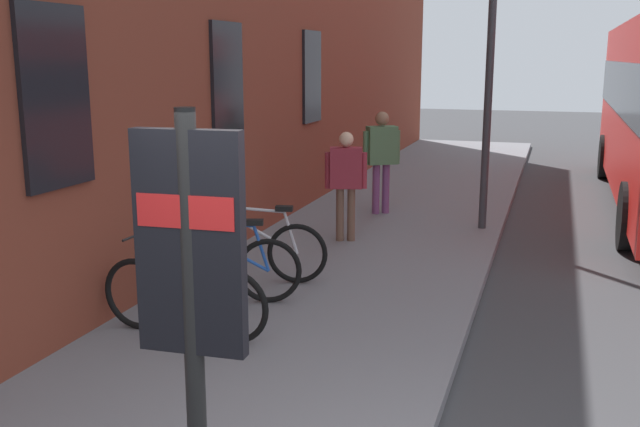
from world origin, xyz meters
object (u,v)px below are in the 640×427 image
bicycle_under_window (184,297)px  pedestrian_near_bus (382,152)px  bicycle_nearest_sign (221,268)px  bicycle_mid_rack (254,250)px  street_lamp (492,23)px  transit_info_sign (191,274)px  pedestrian_by_facade (346,175)px

bicycle_under_window → pedestrian_near_bus: 6.09m
bicycle_under_window → bicycle_nearest_sign: (0.99, 0.09, 0.00)m
bicycle_under_window → bicycle_mid_rack: (1.80, 0.05, 0.00)m
bicycle_nearest_sign → street_lamp: 5.74m
bicycle_mid_rack → street_lamp: 5.12m
bicycle_mid_rack → transit_info_sign: transit_info_sign is taller
bicycle_nearest_sign → pedestrian_by_facade: size_ratio=1.08×
street_lamp → bicycle_nearest_sign: bearing=152.3°
bicycle_mid_rack → pedestrian_by_facade: size_ratio=1.10×
pedestrian_by_facade → bicycle_under_window: bearing=173.8°
bicycle_mid_rack → transit_info_sign: (-4.64, -1.68, 1.21)m
bicycle_under_window → transit_info_sign: (-2.84, -1.63, 1.21)m
bicycle_mid_rack → pedestrian_near_bus: pedestrian_near_bus is taller
bicycle_nearest_sign → bicycle_mid_rack: (0.81, -0.04, 0.00)m
transit_info_sign → bicycle_under_window: bearing=29.9°
pedestrian_by_facade → street_lamp: street_lamp is taller
pedestrian_by_facade → transit_info_sign: bearing=-170.2°
transit_info_sign → pedestrian_by_facade: transit_info_sign is taller
bicycle_under_window → pedestrian_by_facade: size_ratio=1.12×
bicycle_nearest_sign → street_lamp: street_lamp is taller
pedestrian_by_facade → pedestrian_near_bus: bearing=-1.4°
bicycle_mid_rack → street_lamp: bearing=-32.2°
bicycle_nearest_sign → pedestrian_near_bus: size_ratio=0.99×
pedestrian_near_bus → bicycle_nearest_sign: bearing=173.5°
bicycle_under_window → bicycle_mid_rack: size_ratio=1.01×
bicycle_mid_rack → bicycle_under_window: bearing=-178.5°
bicycle_mid_rack → bicycle_nearest_sign: bearing=176.9°
transit_info_sign → street_lamp: (8.30, -0.63, 1.52)m
pedestrian_by_facade → bicycle_mid_rack: bearing=167.7°
street_lamp → bicycle_mid_rack: bearing=147.8°
transit_info_sign → bicycle_nearest_sign: bearing=24.2°
transit_info_sign → bicycle_mid_rack: bearing=19.9°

